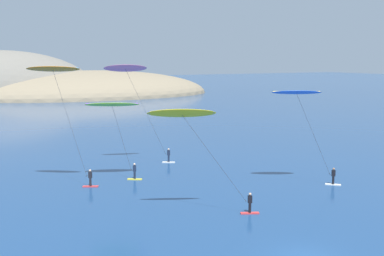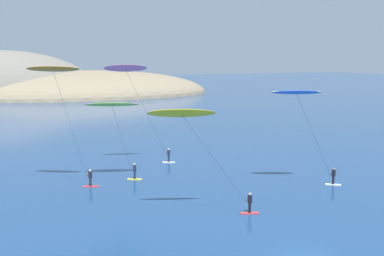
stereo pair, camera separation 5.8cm
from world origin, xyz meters
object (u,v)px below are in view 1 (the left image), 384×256
object	(u,v)px
kitesurfer_pink	(129,76)
kitesurfer_blue	(300,100)
kitesurfer_yellow	(188,122)
kitesurfer_lime	(114,109)
kitesurfer_orange	(56,79)

from	to	relation	value
kitesurfer_pink	kitesurfer_blue	world-z (taller)	kitesurfer_pink
kitesurfer_yellow	kitesurfer_pink	world-z (taller)	kitesurfer_pink
kitesurfer_lime	kitesurfer_blue	xyz separation A→B (m)	(14.99, -10.47, 1.08)
kitesurfer_lime	kitesurfer_blue	distance (m)	18.32
kitesurfer_lime	kitesurfer_orange	bearing A→B (deg)	176.07
kitesurfer_lime	kitesurfer_yellow	bearing A→B (deg)	-84.43
kitesurfer_yellow	kitesurfer_blue	size ratio (longest dim) A/B	0.91
kitesurfer_orange	kitesurfer_pink	bearing A→B (deg)	31.42
kitesurfer_pink	kitesurfer_lime	xyz separation A→B (m)	(-4.19, -6.27, -3.10)
kitesurfer_pink	kitesurfer_orange	world-z (taller)	kitesurfer_pink
kitesurfer_orange	kitesurfer_blue	bearing A→B (deg)	-27.93
kitesurfer_yellow	kitesurfer_orange	size ratio (longest dim) A/B	0.73
kitesurfer_pink	kitesurfer_orange	xyz separation A→B (m)	(-9.66, -5.90, 0.04)
kitesurfer_yellow	kitesurfer_pink	size ratio (longest dim) A/B	0.73
kitesurfer_pink	kitesurfer_lime	size ratio (longest dim) A/B	1.45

